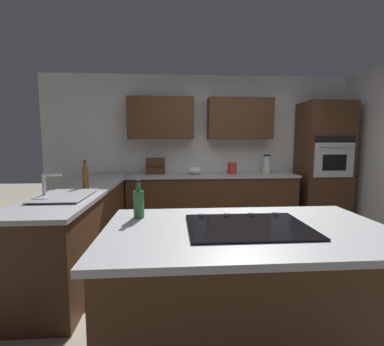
% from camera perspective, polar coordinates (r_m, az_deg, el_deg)
% --- Properties ---
extents(ground_plane, '(14.00, 14.00, 0.00)m').
position_cam_1_polar(ground_plane, '(3.26, 10.46, -19.82)').
color(ground_plane, '#9E937F').
extents(wall_back, '(6.00, 0.44, 2.60)m').
position_cam_1_polar(wall_back, '(4.92, 4.03, 6.39)').
color(wall_back, silver).
rests_on(wall_back, ground).
extents(lower_cabinets_back, '(2.80, 0.60, 0.86)m').
position_cam_1_polar(lower_cabinets_back, '(4.70, 4.11, -5.94)').
color(lower_cabinets_back, '#472B19').
rests_on(lower_cabinets_back, ground).
extents(countertop_back, '(2.84, 0.64, 0.04)m').
position_cam_1_polar(countertop_back, '(4.63, 4.16, -0.49)').
color(countertop_back, '#B2B2B7').
rests_on(countertop_back, lower_cabinets_back).
extents(lower_cabinets_side, '(0.60, 2.90, 0.86)m').
position_cam_1_polar(lower_cabinets_side, '(3.68, -20.98, -9.87)').
color(lower_cabinets_side, '#472B19').
rests_on(lower_cabinets_side, ground).
extents(countertop_side, '(0.64, 2.94, 0.04)m').
position_cam_1_polar(countertop_side, '(3.58, -21.27, -2.94)').
color(countertop_side, '#B2B2B7').
rests_on(countertop_side, lower_cabinets_side).
extents(island_base, '(1.73, 0.97, 0.86)m').
position_cam_1_polar(island_base, '(1.99, 11.24, -24.08)').
color(island_base, '#472B19').
rests_on(island_base, ground).
extents(island_top, '(1.81, 1.05, 0.04)m').
position_cam_1_polar(island_top, '(1.80, 11.56, -11.66)').
color(island_top, '#B2B2B7').
rests_on(island_top, island_base).
extents(wall_oven, '(0.80, 0.66, 2.11)m').
position_cam_1_polar(wall_oven, '(5.25, 25.75, 1.66)').
color(wall_oven, '#472B19').
rests_on(wall_oven, ground).
extents(sink_unit, '(0.46, 0.70, 0.23)m').
position_cam_1_polar(sink_unit, '(2.98, -25.11, -4.20)').
color(sink_unit, '#515456').
rests_on(sink_unit, countertop_side).
extents(cooktop, '(0.76, 0.56, 0.03)m').
position_cam_1_polar(cooktop, '(1.80, 11.53, -10.77)').
color(cooktop, black).
rests_on(cooktop, island_top).
extents(blender, '(0.15, 0.15, 0.33)m').
position_cam_1_polar(blender, '(4.85, 15.33, 1.53)').
color(blender, beige).
rests_on(blender, countertop_back).
extents(mixing_bowl, '(0.24, 0.24, 0.13)m').
position_cam_1_polar(mixing_bowl, '(4.60, 0.44, 0.56)').
color(mixing_bowl, white).
rests_on(mixing_bowl, countertop_back).
extents(spice_rack, '(0.32, 0.11, 0.28)m').
position_cam_1_polar(spice_rack, '(4.65, -7.64, 1.48)').
color(spice_rack, '#472B19').
rests_on(spice_rack, countertop_back).
extents(kettle, '(0.16, 0.16, 0.20)m').
position_cam_1_polar(kettle, '(4.69, 8.38, 1.00)').
color(kettle, red).
rests_on(kettle, countertop_back).
extents(dish_soap_bottle, '(0.07, 0.07, 0.33)m').
position_cam_1_polar(dish_soap_bottle, '(3.39, -21.39, -0.76)').
color(dish_soap_bottle, brown).
rests_on(dish_soap_bottle, countertop_side).
extents(oil_bottle, '(0.08, 0.08, 0.27)m').
position_cam_1_polar(oil_bottle, '(1.99, -11.06, -6.10)').
color(oil_bottle, '#336B38').
rests_on(oil_bottle, island_top).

